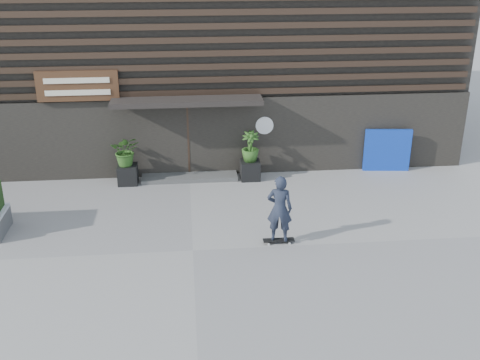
{
  "coord_description": "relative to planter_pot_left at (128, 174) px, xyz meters",
  "views": [
    {
      "loc": [
        -0.05,
        -12.34,
        6.98
      ],
      "look_at": [
        1.32,
        1.7,
        1.1
      ],
      "focal_mm": 43.18,
      "sensor_mm": 36.0,
      "label": 1
    }
  ],
  "objects": [
    {
      "name": "entrance_step",
      "position": [
        1.9,
        0.2,
        -0.24
      ],
      "size": [
        3.0,
        0.8,
        0.12
      ],
      "primitive_type": "cube",
      "color": "#454543",
      "rests_on": "ground"
    },
    {
      "name": "ground",
      "position": [
        1.9,
        -4.4,
        -0.3
      ],
      "size": [
        80.0,
        80.0,
        0.0
      ],
      "primitive_type": "plane",
      "color": "gray",
      "rests_on": "ground"
    },
    {
      "name": "building",
      "position": [
        1.9,
        5.56,
        3.69
      ],
      "size": [
        18.0,
        11.0,
        8.0
      ],
      "color": "black",
      "rests_on": "ground"
    },
    {
      "name": "bamboo_left",
      "position": [
        0.0,
        0.0,
        0.78
      ],
      "size": [
        0.86,
        0.75,
        0.96
      ],
      "primitive_type": "imported",
      "color": "#2D591E",
      "rests_on": "planter_pot_left"
    },
    {
      "name": "planter_pot_right",
      "position": [
        3.8,
        0.0,
        0.0
      ],
      "size": [
        0.6,
        0.6,
        0.6
      ],
      "primitive_type": "cube",
      "color": "black",
      "rests_on": "ground"
    },
    {
      "name": "skateboarder",
      "position": [
        4.04,
        -4.23,
        0.64
      ],
      "size": [
        0.78,
        0.55,
        1.8
      ],
      "color": "black",
      "rests_on": "ground"
    },
    {
      "name": "planter_pot_left",
      "position": [
        0.0,
        0.0,
        0.0
      ],
      "size": [
        0.6,
        0.6,
        0.6
      ],
      "primitive_type": "cube",
      "color": "black",
      "rests_on": "ground"
    },
    {
      "name": "blue_tarp",
      "position": [
        8.3,
        0.3,
        0.4
      ],
      "size": [
        1.49,
        0.27,
        1.39
      ],
      "primitive_type": "cube",
      "rotation": [
        0.0,
        0.0,
        -0.1
      ],
      "color": "#0C30A8",
      "rests_on": "ground"
    },
    {
      "name": "bamboo_right",
      "position": [
        3.8,
        0.0,
        0.78
      ],
      "size": [
        0.54,
        0.54,
        0.96
      ],
      "primitive_type": "imported",
      "color": "#2D591E",
      "rests_on": "planter_pot_right"
    }
  ]
}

